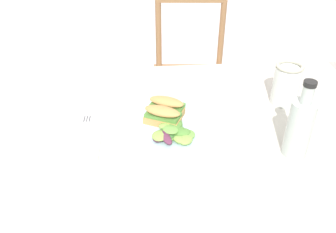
{
  "coord_description": "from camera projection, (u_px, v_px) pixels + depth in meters",
  "views": [
    {
      "loc": [
        -0.14,
        -0.69,
        1.38
      ],
      "look_at": [
        -0.07,
        0.21,
        0.76
      ],
      "focal_mm": 39.2,
      "sensor_mm": 36.0,
      "label": 1
    }
  ],
  "objects": [
    {
      "name": "dining_table",
      "position": [
        178.0,
        160.0,
        1.16
      ],
      "size": [
        1.27,
        0.82,
        0.74
      ],
      "color": "#BCB7AD",
      "rests_on": "ground"
    },
    {
      "name": "napkin_folded",
      "position": [
        84.0,
        135.0,
        1.05
      ],
      "size": [
        0.1,
        0.24,
        0.0
      ],
      "primitive_type": "cube",
      "rotation": [
        0.0,
        0.0,
        -0.01
      ],
      "color": "silver",
      "rests_on": "dining_table"
    },
    {
      "name": "plate_lunch",
      "position": [
        169.0,
        128.0,
        1.07
      ],
      "size": [
        0.3,
        0.3,
        0.01
      ],
      "primitive_type": "cube",
      "color": "silver",
      "rests_on": "dining_table"
    },
    {
      "name": "salad_mixed_greens",
      "position": [
        173.0,
        132.0,
        1.03
      ],
      "size": [
        0.13,
        0.13,
        0.03
      ],
      "color": "#518438",
      "rests_on": "plate_lunch"
    },
    {
      "name": "mason_jar_iced_tea",
      "position": [
        286.0,
        86.0,
        1.17
      ],
      "size": [
        0.09,
        0.09,
        0.14
      ],
      "color": "#995623",
      "rests_on": "dining_table"
    },
    {
      "name": "sandwich_half_front",
      "position": [
        162.0,
        115.0,
        1.07
      ],
      "size": [
        0.12,
        0.1,
        0.06
      ],
      "color": "tan",
      "rests_on": "plate_lunch"
    },
    {
      "name": "fork_on_napkin",
      "position": [
        84.0,
        131.0,
        1.06
      ],
      "size": [
        0.03,
        0.19,
        0.0
      ],
      "color": "silver",
      "rests_on": "napkin_folded"
    },
    {
      "name": "sandwich_half_back",
      "position": [
        167.0,
        106.0,
        1.11
      ],
      "size": [
        0.12,
        0.1,
        0.06
      ],
      "color": "tan",
      "rests_on": "plate_lunch"
    },
    {
      "name": "chair_wooden_far",
      "position": [
        190.0,
        77.0,
        1.97
      ],
      "size": [
        0.43,
        0.43,
        0.87
      ],
      "color": "#8E6642",
      "rests_on": "ground"
    },
    {
      "name": "bottle_cold_brew",
      "position": [
        299.0,
        130.0,
        0.95
      ],
      "size": [
        0.07,
        0.07,
        0.22
      ],
      "color": "#472819",
      "rests_on": "dining_table"
    }
  ]
}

